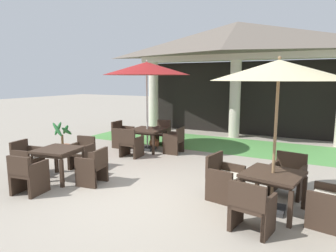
{
  "coord_description": "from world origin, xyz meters",
  "views": [
    {
      "loc": [
        3.25,
        -4.68,
        2.34
      ],
      "look_at": [
        -0.29,
        1.98,
        1.15
      ],
      "focal_mm": 32.09,
      "sensor_mm": 36.0,
      "label": 1
    }
  ],
  "objects_px": {
    "patio_chair_mid_left_north": "(82,153)",
    "potted_palm_left_edge": "(63,147)",
    "patio_table_mid_right": "(147,132)",
    "patio_chair_mid_right_west": "(122,135)",
    "patio_chair_near_foreground_south": "(251,207)",
    "patio_table_mid_left": "(58,153)",
    "patio_chair_near_foreground_east": "(332,202)",
    "patio_chair_mid_left_west": "(27,159)",
    "patio_chair_mid_right_north": "(161,134)",
    "patio_umbrella_mid_right": "(147,69)",
    "patio_chair_mid_right_south": "(131,144)",
    "patio_table_near_foreground": "(273,178)",
    "patio_chair_near_foreground_north": "(288,176)",
    "patio_chair_mid_left_south": "(28,174)",
    "patio_umbrella_near_foreground": "(279,72)",
    "terracotta_urn": "(154,143)",
    "patio_chair_mid_left_east": "(93,167)",
    "patio_chair_mid_right_east": "(175,141)",
    "patio_chair_near_foreground_west": "(224,178)"
  },
  "relations": [
    {
      "from": "patio_table_mid_right",
      "to": "patio_chair_mid_right_east",
      "type": "relative_size",
      "value": 1.29
    },
    {
      "from": "patio_chair_mid_right_north",
      "to": "patio_chair_mid_right_south",
      "type": "relative_size",
      "value": 0.97
    },
    {
      "from": "patio_table_mid_left",
      "to": "patio_table_mid_right",
      "type": "xyz_separation_m",
      "value": [
        0.27,
        3.48,
        -0.02
      ]
    },
    {
      "from": "patio_chair_mid_left_west",
      "to": "patio_chair_mid_right_west",
      "type": "xyz_separation_m",
      "value": [
        0.2,
        3.59,
        0.02
      ]
    },
    {
      "from": "patio_chair_near_foreground_south",
      "to": "patio_chair_mid_right_south",
      "type": "bearing_deg",
      "value": 155.55
    },
    {
      "from": "patio_chair_mid_left_west",
      "to": "patio_umbrella_mid_right",
      "type": "xyz_separation_m",
      "value": [
        1.19,
        3.63,
        2.24
      ]
    },
    {
      "from": "patio_umbrella_mid_right",
      "to": "patio_chair_mid_right_south",
      "type": "relative_size",
      "value": 3.34
    },
    {
      "from": "patio_table_near_foreground",
      "to": "potted_palm_left_edge",
      "type": "bearing_deg",
      "value": 170.95
    },
    {
      "from": "patio_umbrella_near_foreground",
      "to": "patio_table_mid_right",
      "type": "bearing_deg",
      "value": 146.53
    },
    {
      "from": "patio_table_mid_right",
      "to": "patio_chair_mid_right_south",
      "type": "bearing_deg",
      "value": -88.03
    },
    {
      "from": "patio_chair_near_foreground_north",
      "to": "patio_umbrella_mid_right",
      "type": "xyz_separation_m",
      "value": [
        -4.57,
        1.99,
        2.25
      ]
    },
    {
      "from": "patio_chair_mid_left_south",
      "to": "potted_palm_left_edge",
      "type": "xyz_separation_m",
      "value": [
        -1.7,
        2.48,
        -0.11
      ]
    },
    {
      "from": "patio_table_mid_right",
      "to": "patio_chair_mid_right_north",
      "type": "bearing_deg",
      "value": 91.97
    },
    {
      "from": "patio_table_near_foreground",
      "to": "patio_chair_mid_right_north",
      "type": "distance_m",
      "value": 5.93
    },
    {
      "from": "patio_table_near_foreground",
      "to": "patio_chair_mid_right_east",
      "type": "bearing_deg",
      "value": 139.22
    },
    {
      "from": "patio_chair_mid_left_south",
      "to": "patio_chair_near_foreground_south",
      "type": "bearing_deg",
      "value": -1.51
    },
    {
      "from": "patio_table_mid_left",
      "to": "patio_chair_mid_right_north",
      "type": "height_order",
      "value": "patio_chair_mid_right_north"
    },
    {
      "from": "patio_chair_near_foreground_east",
      "to": "patio_chair_mid_right_east",
      "type": "height_order",
      "value": "patio_chair_near_foreground_east"
    },
    {
      "from": "patio_table_mid_left",
      "to": "patio_chair_mid_right_north",
      "type": "bearing_deg",
      "value": 87.01
    },
    {
      "from": "patio_table_near_foreground",
      "to": "terracotta_urn",
      "type": "xyz_separation_m",
      "value": [
        -4.36,
        3.27,
        -0.44
      ]
    },
    {
      "from": "patio_chair_near_foreground_west",
      "to": "patio_umbrella_near_foreground",
      "type": "bearing_deg",
      "value": 90.0
    },
    {
      "from": "patio_umbrella_near_foreground",
      "to": "potted_palm_left_edge",
      "type": "height_order",
      "value": "patio_umbrella_near_foreground"
    },
    {
      "from": "patio_chair_mid_left_north",
      "to": "potted_palm_left_edge",
      "type": "distance_m",
      "value": 1.55
    },
    {
      "from": "patio_chair_near_foreground_east",
      "to": "patio_chair_mid_left_east",
      "type": "height_order",
      "value": "patio_chair_near_foreground_east"
    },
    {
      "from": "patio_chair_near_foreground_west",
      "to": "patio_chair_mid_left_east",
      "type": "height_order",
      "value": "patio_chair_near_foreground_west"
    },
    {
      "from": "patio_chair_mid_right_south",
      "to": "patio_umbrella_mid_right",
      "type": "bearing_deg",
      "value": 90.0
    },
    {
      "from": "patio_table_mid_right",
      "to": "patio_chair_mid_right_west",
      "type": "height_order",
      "value": "patio_chair_mid_right_west"
    },
    {
      "from": "patio_chair_mid_left_north",
      "to": "patio_chair_mid_right_north",
      "type": "distance_m",
      "value": 3.58
    },
    {
      "from": "patio_umbrella_mid_right",
      "to": "potted_palm_left_edge",
      "type": "relative_size",
      "value": 2.71
    },
    {
      "from": "patio_chair_near_foreground_east",
      "to": "patio_chair_mid_right_west",
      "type": "bearing_deg",
      "value": 73.96
    },
    {
      "from": "patio_chair_mid_left_north",
      "to": "patio_chair_mid_right_south",
      "type": "xyz_separation_m",
      "value": [
        0.44,
        1.57,
        -0.0
      ]
    },
    {
      "from": "patio_chair_near_foreground_east",
      "to": "patio_umbrella_mid_right",
      "type": "relative_size",
      "value": 0.31
    },
    {
      "from": "patio_table_near_foreground",
      "to": "patio_umbrella_mid_right",
      "type": "distance_m",
      "value": 5.67
    },
    {
      "from": "terracotta_urn",
      "to": "patio_table_mid_right",
      "type": "bearing_deg",
      "value": -99.23
    },
    {
      "from": "patio_chair_mid_right_east",
      "to": "patio_chair_mid_right_west",
      "type": "bearing_deg",
      "value": 90.0
    },
    {
      "from": "patio_table_mid_left",
      "to": "patio_chair_mid_left_south",
      "type": "height_order",
      "value": "patio_chair_mid_left_south"
    },
    {
      "from": "patio_umbrella_near_foreground",
      "to": "patio_umbrella_mid_right",
      "type": "xyz_separation_m",
      "value": [
        -4.41,
        2.92,
        0.19
      ]
    },
    {
      "from": "patio_chair_mid_right_north",
      "to": "patio_chair_near_foreground_west",
      "type": "bearing_deg",
      "value": 131.12
    },
    {
      "from": "patio_chair_near_foreground_south",
      "to": "patio_table_mid_left",
      "type": "height_order",
      "value": "patio_chair_near_foreground_south"
    },
    {
      "from": "patio_umbrella_near_foreground",
      "to": "patio_chair_mid_right_west",
      "type": "xyz_separation_m",
      "value": [
        -5.41,
        2.88,
        -2.03
      ]
    },
    {
      "from": "patio_chair_near_foreground_north",
      "to": "terracotta_urn",
      "type": "bearing_deg",
      "value": -17.76
    },
    {
      "from": "patio_chair_mid_left_south",
      "to": "patio_table_mid_right",
      "type": "height_order",
      "value": "patio_chair_mid_left_south"
    },
    {
      "from": "patio_chair_mid_left_east",
      "to": "terracotta_urn",
      "type": "xyz_separation_m",
      "value": [
        -0.6,
        3.69,
        -0.23
      ]
    },
    {
      "from": "patio_table_near_foreground",
      "to": "potted_palm_left_edge",
      "type": "distance_m",
      "value": 6.32
    },
    {
      "from": "patio_chair_mid_right_south",
      "to": "patio_chair_near_foreground_west",
      "type": "bearing_deg",
      "value": -29.08
    },
    {
      "from": "patio_chair_mid_right_east",
      "to": "patio_chair_mid_right_south",
      "type": "relative_size",
      "value": 0.94
    },
    {
      "from": "patio_table_near_foreground",
      "to": "patio_table_mid_right",
      "type": "bearing_deg",
      "value": 146.53
    },
    {
      "from": "patio_umbrella_near_foreground",
      "to": "patio_chair_mid_right_south",
      "type": "height_order",
      "value": "patio_umbrella_near_foreground"
    },
    {
      "from": "patio_chair_mid_left_north",
      "to": "potted_palm_left_edge",
      "type": "xyz_separation_m",
      "value": [
        -1.41,
        0.64,
        -0.11
      ]
    },
    {
      "from": "patio_chair_near_foreground_west",
      "to": "patio_chair_near_foreground_east",
      "type": "bearing_deg",
      "value": 90.0
    }
  ]
}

